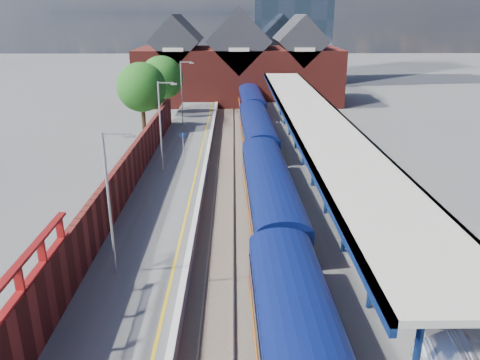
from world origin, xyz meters
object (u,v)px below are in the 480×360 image
object	(u,v)px
parked_car_red	(398,247)
parked_car_dark	(347,174)
lamp_post_c	(162,120)
lamp_post_b	(111,196)
platform_sign	(183,142)
parked_car_blue	(338,167)
train	(262,155)
lamp_post_d	(183,89)

from	to	relation	value
parked_car_red	parked_car_dark	bearing A→B (deg)	-22.19
lamp_post_c	parked_car_red	size ratio (longest dim) A/B	1.82
lamp_post_b	parked_car_red	xyz separation A→B (m)	(13.92, 1.14, -3.34)
platform_sign	parked_car_blue	bearing A→B (deg)	-15.89
platform_sign	lamp_post_c	bearing A→B (deg)	-124.26
train	lamp_post_b	size ratio (longest dim) A/B	9.42
lamp_post_b	parked_car_blue	world-z (taller)	lamp_post_b
parked_car_red	parked_car_blue	size ratio (longest dim) A/B	0.87
parked_car_red	parked_car_blue	distance (m)	13.35
lamp_post_c	parked_car_dark	world-z (taller)	lamp_post_c
train	lamp_post_d	xyz separation A→B (m)	(-7.86, 15.89, 2.87)
lamp_post_b	lamp_post_d	xyz separation A→B (m)	(0.00, 32.00, 0.00)
parked_car_red	platform_sign	bearing A→B (deg)	14.75
parked_car_red	lamp_post_d	bearing A→B (deg)	2.34
parked_car_dark	parked_car_blue	world-z (taller)	parked_car_blue
lamp_post_b	parked_car_dark	bearing A→B (deg)	42.32
platform_sign	parked_car_dark	distance (m)	13.71
lamp_post_c	parked_car_dark	bearing A→B (deg)	-13.21
platform_sign	parked_car_blue	size ratio (longest dim) A/B	0.57
lamp_post_c	lamp_post_d	world-z (taller)	same
train	parked_car_dark	distance (m)	7.01
train	parked_car_red	bearing A→B (deg)	-67.93
lamp_post_c	lamp_post_d	distance (m)	16.00
lamp_post_b	parked_car_dark	distance (m)	19.20
parked_car_dark	lamp_post_d	bearing A→B (deg)	38.50
lamp_post_d	lamp_post_b	bearing A→B (deg)	-90.00
lamp_post_c	parked_car_dark	distance (m)	14.75
lamp_post_b	lamp_post_d	distance (m)	32.00
lamp_post_d	parked_car_blue	size ratio (longest dim) A/B	1.59
lamp_post_c	platform_sign	size ratio (longest dim) A/B	2.80
train	lamp_post_b	world-z (taller)	lamp_post_b
lamp_post_c	parked_car_blue	world-z (taller)	lamp_post_c
parked_car_blue	parked_car_dark	bearing A→B (deg)	-155.34
lamp_post_d	parked_car_blue	world-z (taller)	lamp_post_d
lamp_post_d	parked_car_red	xyz separation A→B (m)	(13.92, -30.86, -3.34)
lamp_post_d	platform_sign	size ratio (longest dim) A/B	2.80
platform_sign	parked_car_blue	xyz separation A→B (m)	(12.33, -3.51, -1.08)
parked_car_red	parked_car_dark	size ratio (longest dim) A/B	0.94
platform_sign	parked_car_red	size ratio (longest dim) A/B	0.65
lamp_post_c	lamp_post_d	xyz separation A→B (m)	(0.00, 16.00, 0.00)
parked_car_dark	parked_car_blue	bearing A→B (deg)	11.46
platform_sign	train	bearing A→B (deg)	-16.26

